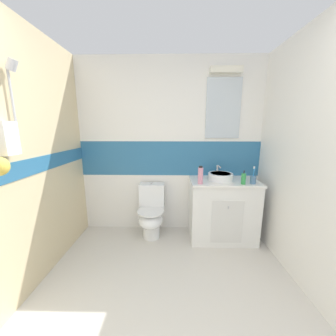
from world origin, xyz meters
The scene contains 10 objects.
ground_plane centered at (0.00, 1.20, -0.02)m, with size 3.20×3.48×0.04m, color beige.
wall_back_tiled centered at (0.01, 2.45, 1.26)m, with size 3.20×0.20×2.50m.
wall_left_shower_alcove centered at (-1.35, 1.20, 1.25)m, with size 0.26×3.48×2.50m.
wall_right_plain centered at (1.35, 1.20, 1.25)m, with size 0.10×3.48×2.50m, color white.
vanity_cabinet centered at (0.74, 2.14, 0.43)m, with size 0.90×0.55×0.85m.
sink_basin centered at (0.68, 2.13, 0.90)m, with size 0.33×0.37×0.18m.
toilet centered at (-0.26, 2.15, 0.36)m, with size 0.37×0.50×0.76m.
toothbrush_cup centered at (1.05, 1.97, 0.91)m, with size 0.07×0.07×0.23m.
soap_dispenser centered at (0.93, 1.95, 0.92)m, with size 0.06×0.06×0.18m.
shampoo_bottle_tall centered at (0.39, 1.96, 0.96)m, with size 0.06×0.06×0.23m.
Camera 1 is at (0.03, -0.40, 1.54)m, focal length 20.67 mm.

